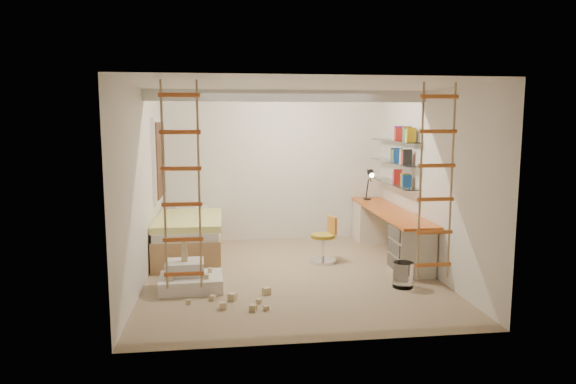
{
  "coord_description": "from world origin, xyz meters",
  "views": [
    {
      "loc": [
        -0.93,
        -6.99,
        2.18
      ],
      "look_at": [
        0.0,
        0.3,
        1.15
      ],
      "focal_mm": 32.0,
      "sensor_mm": 36.0,
      "label": 1
    }
  ],
  "objects": [
    {
      "name": "books",
      "position": [
        1.87,
        1.13,
        1.66
      ],
      "size": [
        0.14,
        0.7,
        0.92
      ],
      "color": "#194CA5",
      "rests_on": "shelves"
    },
    {
      "name": "rope_ladder_left",
      "position": [
        -1.35,
        -1.75,
        1.52
      ],
      "size": [
        0.41,
        0.04,
        2.13
      ],
      "primitive_type": null,
      "color": "#C95022",
      "rests_on": "ceiling"
    },
    {
      "name": "bed",
      "position": [
        -1.48,
        1.23,
        0.33
      ],
      "size": [
        1.02,
        2.0,
        0.69
      ],
      "color": "#AD7F51",
      "rests_on": "floor"
    },
    {
      "name": "window_frame",
      "position": [
        -1.97,
        1.5,
        1.55
      ],
      "size": [
        0.06,
        1.15,
        1.35
      ],
      "primitive_type": "cube",
      "color": "white",
      "rests_on": "wall_left"
    },
    {
      "name": "task_lamp",
      "position": [
        1.67,
        1.82,
        1.14
      ],
      "size": [
        0.14,
        0.36,
        0.57
      ],
      "color": "black",
      "rests_on": "desk"
    },
    {
      "name": "window_blind",
      "position": [
        -1.93,
        1.5,
        1.55
      ],
      "size": [
        0.02,
        1.0,
        1.2
      ],
      "primitive_type": "cube",
      "color": "#4C2D1E",
      "rests_on": "window_frame"
    },
    {
      "name": "desk",
      "position": [
        1.72,
        0.86,
        0.4
      ],
      "size": [
        0.56,
        2.8,
        0.75
      ],
      "color": "#D95C19",
      "rests_on": "floor"
    },
    {
      "name": "ceiling_beam",
      "position": [
        0.0,
        0.3,
        2.52
      ],
      "size": [
        4.0,
        0.18,
        0.16
      ],
      "primitive_type": "cube",
      "color": "white",
      "rests_on": "ceiling"
    },
    {
      "name": "shelves",
      "position": [
        1.87,
        1.13,
        1.5
      ],
      "size": [
        0.25,
        1.8,
        0.71
      ],
      "color": "white",
      "rests_on": "wall_right"
    },
    {
      "name": "rope_ladder_right",
      "position": [
        1.35,
        -1.75,
        1.52
      ],
      "size": [
        0.41,
        0.04,
        2.13
      ],
      "primitive_type": null,
      "color": "orange",
      "rests_on": "ceiling"
    },
    {
      "name": "play_platform",
      "position": [
        -1.39,
        -0.43,
        0.14
      ],
      "size": [
        0.83,
        0.66,
        0.36
      ],
      "color": "silver",
      "rests_on": "floor"
    },
    {
      "name": "waste_bin",
      "position": [
        1.4,
        -0.72,
        0.17
      ],
      "size": [
        0.27,
        0.27,
        0.33
      ],
      "primitive_type": "cylinder",
      "color": "white",
      "rests_on": "floor"
    },
    {
      "name": "floor",
      "position": [
        0.0,
        0.0,
        0.0
      ],
      "size": [
        4.5,
        4.5,
        0.0
      ],
      "primitive_type": "plane",
      "color": "#927E5E",
      "rests_on": "ground"
    },
    {
      "name": "toy_blocks",
      "position": [
        -1.04,
        -0.8,
        0.18
      ],
      "size": [
        1.26,
        1.06,
        0.63
      ],
      "color": "#CCB284",
      "rests_on": "floor"
    },
    {
      "name": "swivel_chair",
      "position": [
        0.6,
        0.59,
        0.26
      ],
      "size": [
        0.51,
        0.51,
        0.72
      ],
      "color": "#B39322",
      "rests_on": "floor"
    }
  ]
}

